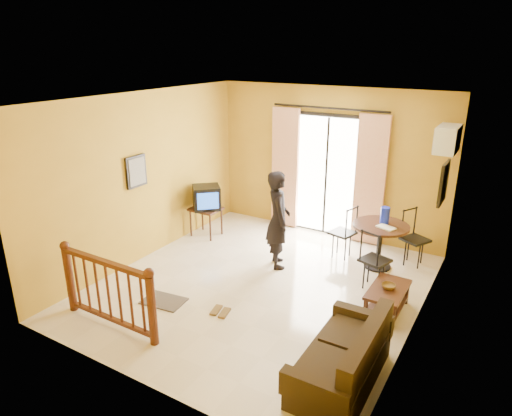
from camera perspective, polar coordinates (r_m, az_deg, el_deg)
The scene contains 19 objects.
ground at distance 7.08m, azimuth 0.56°, elevation -9.71°, with size 5.00×5.00×0.00m, color beige.
room_shell at distance 6.42m, azimuth 0.61°, elevation 3.66°, with size 5.00×5.00×5.00m.
balcony_door at distance 8.67m, azimuth 8.76°, elevation 4.15°, with size 2.25×0.14×2.46m.
tv_table at distance 8.74m, azimuth -6.29°, elevation -0.48°, with size 0.55×0.46×0.56m.
television at distance 8.62m, azimuth -6.20°, elevation 1.33°, with size 0.66×0.65×0.44m.
picture_left at distance 7.64m, azimuth -14.73°, elevation 4.44°, with size 0.05×0.42×0.52m.
dining_table at distance 7.67m, azimuth 15.28°, elevation -3.12°, with size 0.90×0.90×0.75m.
water_jug at distance 7.64m, azimuth 15.81°, elevation -0.89°, with size 0.15×0.15×0.27m, color #1322B8.
serving_tray at distance 7.49m, azimuth 15.95°, elevation -2.36°, with size 0.28×0.18×0.02m, color beige.
dining_chairs at distance 7.84m, azimuth 14.61°, elevation -7.33°, with size 1.65×1.62×0.95m.
air_conditioner at distance 7.47m, azimuth 22.79°, elevation 7.95°, with size 0.31×0.60×0.40m.
botanical_print at distance 6.93m, azimuth 22.39°, elevation 2.91°, with size 0.05×0.50×0.60m.
coffee_table at distance 6.59m, azimuth 16.10°, elevation -10.55°, with size 0.46×0.82×0.37m.
bowl at distance 6.52m, azimuth 16.23°, elevation -9.38°, with size 0.19×0.19×0.06m, color brown.
sofa at distance 5.26m, azimuth 11.08°, elevation -18.24°, with size 0.73×1.54×0.73m.
standing_person at distance 7.39m, azimuth 2.78°, elevation -1.45°, with size 0.59×0.39×1.62m, color black.
stair_balustrade at distance 6.19m, azimuth -18.06°, elevation -9.43°, with size 1.63×0.13×1.04m.
doormat at distance 6.81m, azimuth -11.45°, elevation -11.32°, with size 0.60×0.40×0.02m, color #504840.
sandals at distance 6.46m, azimuth -4.48°, elevation -12.77°, with size 0.29×0.27×0.03m.
Camera 1 is at (3.11, -5.33, 3.48)m, focal length 32.00 mm.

